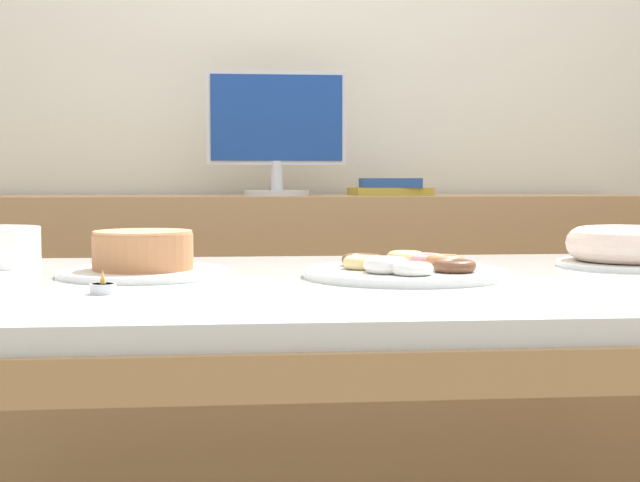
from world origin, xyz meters
name	(u,v)px	position (x,y,z in m)	size (l,w,h in m)	color
wall_back	(303,71)	(0.00, 1.48, 1.30)	(8.00, 0.10, 2.60)	silver
dining_table	(366,326)	(0.00, 0.00, 0.67)	(1.77, 0.98, 0.76)	silver
sideboard	(311,338)	(0.00, 1.18, 0.44)	(2.12, 0.44, 0.88)	tan
computer_monitor	(277,133)	(-0.10, 1.17, 1.07)	(0.42, 0.20, 0.38)	silver
book_stack	(390,187)	(0.25, 1.18, 0.91)	(0.25, 0.19, 0.05)	#B29933
cake_chocolate_round	(143,257)	(-0.40, 0.09, 0.79)	(0.31, 0.31, 0.08)	white
cake_golden_bundt	(629,248)	(0.56, 0.16, 0.80)	(0.28, 0.28, 0.08)	white
pastry_platter	(405,269)	(0.07, 0.03, 0.77)	(0.37, 0.37, 0.04)	white
tealight_near_cakes	(103,287)	(-0.44, -0.17, 0.77)	(0.04, 0.04, 0.04)	silver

